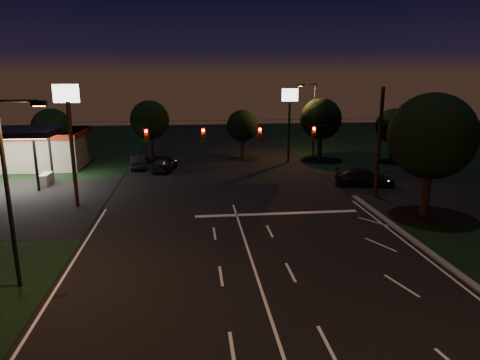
{
  "coord_description": "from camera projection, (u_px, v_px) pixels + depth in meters",
  "views": [
    {
      "loc": [
        -3.08,
        -17.83,
        9.91
      ],
      "look_at": [
        0.08,
        9.98,
        3.0
      ],
      "focal_mm": 32.0,
      "sensor_mm": 36.0,
      "label": 1
    }
  ],
  "objects": [
    {
      "name": "street_light_right_far",
      "position": [
        312.0,
        115.0,
        50.76
      ],
      "size": [
        2.2,
        0.35,
        9.0
      ],
      "color": "black",
      "rests_on": "ground"
    },
    {
      "name": "tree_far_d",
      "position": [
        321.0,
        119.0,
        50.11
      ],
      "size": [
        4.8,
        4.8,
        7.3
      ],
      "color": "black",
      "rests_on": "ground"
    },
    {
      "name": "ground",
      "position": [
        262.0,
        293.0,
        19.92
      ],
      "size": [
        140.0,
        140.0,
        0.0
      ],
      "primitive_type": "plane",
      "color": "black",
      "rests_on": "ground"
    },
    {
      "name": "car_cross",
      "position": [
        365.0,
        177.0,
        39.05
      ],
      "size": [
        5.72,
        3.27,
        1.56
      ],
      "primitive_type": "imported",
      "rotation": [
        0.0,
        0.0,
        1.36
      ],
      "color": "black",
      "rests_on": "ground"
    },
    {
      "name": "street_light_left",
      "position": [
        12.0,
        181.0,
        19.36
      ],
      "size": [
        2.2,
        0.35,
        9.0
      ],
      "color": "black",
      "rests_on": "ground"
    },
    {
      "name": "pole_sign_left_near",
      "position": [
        67.0,
        109.0,
        37.93
      ],
      "size": [
        2.2,
        0.3,
        9.1
      ],
      "color": "black",
      "rests_on": "ground"
    },
    {
      "name": "gas_station",
      "position": [
        18.0,
        146.0,
        46.26
      ],
      "size": [
        14.2,
        16.1,
        5.25
      ],
      "color": "gray",
      "rests_on": "ground"
    },
    {
      "name": "pole_sign_right",
      "position": [
        290.0,
        108.0,
        48.24
      ],
      "size": [
        1.8,
        0.3,
        8.4
      ],
      "color": "black",
      "rests_on": "ground"
    },
    {
      "name": "stop_bar",
      "position": [
        277.0,
        214.0,
        31.34
      ],
      "size": [
        12.0,
        0.5,
        0.01
      ],
      "primitive_type": "cube",
      "color": "silver",
      "rests_on": "ground"
    },
    {
      "name": "utility_pole_right",
      "position": [
        375.0,
        197.0,
        35.7
      ],
      "size": [
        0.3,
        0.3,
        9.0
      ],
      "primitive_type": "cylinder",
      "color": "black",
      "rests_on": "ground"
    },
    {
      "name": "utility_pole_left",
      "position": [
        78.0,
        206.0,
        33.07
      ],
      "size": [
        0.28,
        0.28,
        8.0
      ],
      "primitive_type": "cylinder",
      "color": "black",
      "rests_on": "ground"
    },
    {
      "name": "signal_span",
      "position": [
        232.0,
        133.0,
        33.03
      ],
      "size": [
        24.0,
        0.4,
        1.56
      ],
      "color": "black",
      "rests_on": "ground"
    },
    {
      "name": "car_oncoming_b",
      "position": [
        138.0,
        161.0,
        46.42
      ],
      "size": [
        2.21,
        4.75,
        1.51
      ],
      "primitive_type": "imported",
      "rotation": [
        0.0,
        0.0,
        3.28
      ],
      "color": "black",
      "rests_on": "ground"
    },
    {
      "name": "tree_far_a",
      "position": [
        52.0,
        129.0,
        45.98
      ],
      "size": [
        4.2,
        4.2,
        6.42
      ],
      "color": "black",
      "rests_on": "ground"
    },
    {
      "name": "cross_street_right",
      "position": [
        457.0,
        191.0,
        37.54
      ],
      "size": [
        20.0,
        16.0,
        0.02
      ],
      "primitive_type": "cube",
      "color": "black",
      "rests_on": "ground"
    },
    {
      "name": "tree_far_e",
      "position": [
        393.0,
        126.0,
        49.21
      ],
      "size": [
        4.0,
        4.0,
        6.18
      ],
      "color": "black",
      "rests_on": "ground"
    },
    {
      "name": "car_oncoming_a",
      "position": [
        164.0,
        164.0,
        44.99
      ],
      "size": [
        2.89,
        4.85,
        1.55
      ],
      "primitive_type": "imported",
      "rotation": [
        0.0,
        0.0,
        2.89
      ],
      "color": "black",
      "rests_on": "ground"
    },
    {
      "name": "tree_far_b",
      "position": [
        150.0,
        120.0,
        50.86
      ],
      "size": [
        4.6,
        4.6,
        6.98
      ],
      "color": "black",
      "rests_on": "ground"
    },
    {
      "name": "tree_far_c",
      "position": [
        243.0,
        126.0,
        51.25
      ],
      "size": [
        3.8,
        3.8,
        5.86
      ],
      "color": "black",
      "rests_on": "ground"
    },
    {
      "name": "tree_right_near",
      "position": [
        431.0,
        137.0,
        29.85
      ],
      "size": [
        6.0,
        6.0,
        8.76
      ],
      "color": "black",
      "rests_on": "ground"
    }
  ]
}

